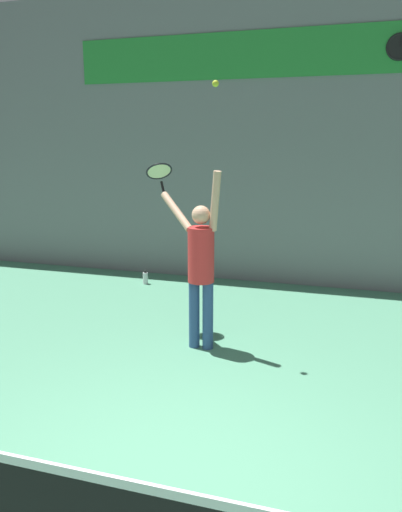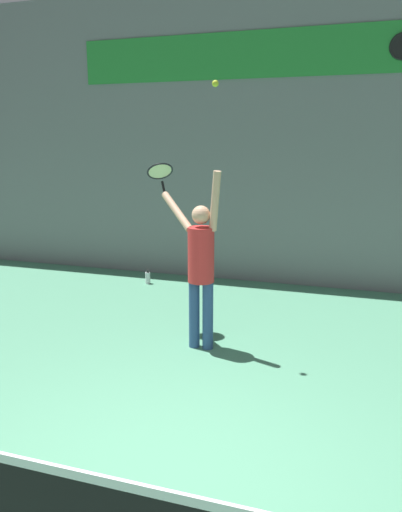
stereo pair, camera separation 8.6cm
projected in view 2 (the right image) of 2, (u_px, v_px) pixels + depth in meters
ground_plane at (157, 493)px, 3.57m from camera, size 18.00×18.00×0.00m
back_wall at (288, 139)px, 8.34m from camera, size 18.00×0.10×5.00m
sponsor_banner at (290, 52)px, 7.99m from camera, size 7.37×0.02×0.74m
tennis_player at (200, 262)px, 5.88m from camera, size 0.91×0.58×2.15m
tennis_racket at (160, 172)px, 6.37m from camera, size 0.44×0.43×0.40m
tennis_ball at (215, 83)px, 5.30m from camera, size 0.07×0.07×0.07m
water_bottle at (148, 278)px, 8.83m from camera, size 0.09×0.09×0.25m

